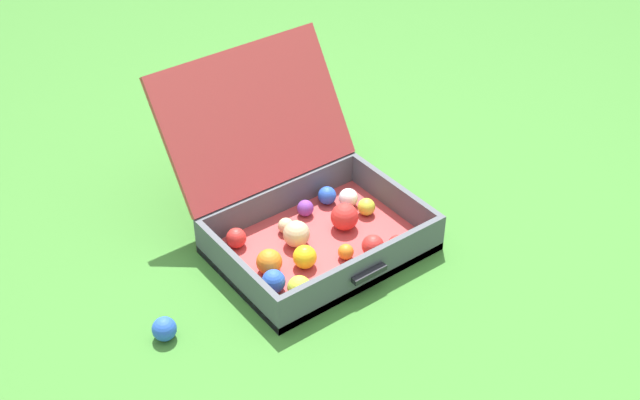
{
  "coord_description": "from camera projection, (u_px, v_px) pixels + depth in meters",
  "views": [
    {
      "loc": [
        -1.14,
        -1.46,
        1.58
      ],
      "look_at": [
        -0.01,
        0.04,
        0.18
      ],
      "focal_mm": 47.3,
      "sensor_mm": 36.0,
      "label": 1
    }
  ],
  "objects": [
    {
      "name": "stray_ball_on_grass",
      "position": [
        164.0,
        329.0,
        2.15
      ],
      "size": [
        0.06,
        0.06,
        0.06
      ],
      "primitive_type": "sphere",
      "color": "blue",
      "rests_on": "ground"
    },
    {
      "name": "ground_plane",
      "position": [
        333.0,
        257.0,
        2.43
      ],
      "size": [
        16.0,
        16.0,
        0.0
      ],
      "primitive_type": "plane",
      "color": "#3D7A2D"
    },
    {
      "name": "open_suitcase",
      "position": [
        302.0,
        209.0,
        2.44
      ],
      "size": [
        0.58,
        0.67,
        0.48
      ],
      "color": "#B23838",
      "rests_on": "ground"
    }
  ]
}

